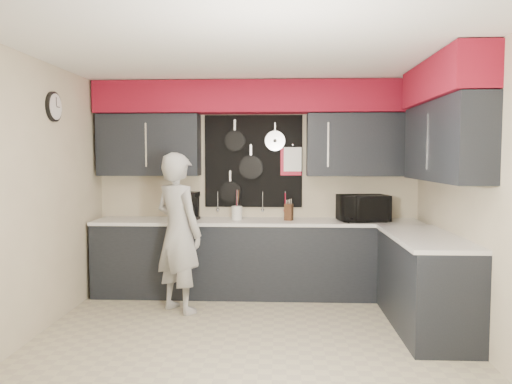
{
  "coord_description": "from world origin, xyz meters",
  "views": [
    {
      "loc": [
        0.27,
        -4.52,
        1.68
      ],
      "look_at": [
        0.04,
        0.5,
        1.33
      ],
      "focal_mm": 35.0,
      "sensor_mm": 36.0,
      "label": 1
    }
  ],
  "objects_px": {
    "microwave": "(363,208)",
    "person": "(178,233)",
    "coffee_maker": "(191,205)",
    "knife_block": "(289,212)",
    "utensil_crock": "(237,213)"
  },
  "relations": [
    {
      "from": "microwave",
      "to": "person",
      "type": "distance_m",
      "value": 2.18
    },
    {
      "from": "coffee_maker",
      "to": "person",
      "type": "height_order",
      "value": "person"
    },
    {
      "from": "knife_block",
      "to": "microwave",
      "type": "bearing_deg",
      "value": 17.0
    },
    {
      "from": "knife_block",
      "to": "utensil_crock",
      "type": "distance_m",
      "value": 0.63
    },
    {
      "from": "coffee_maker",
      "to": "person",
      "type": "bearing_deg",
      "value": -83.18
    },
    {
      "from": "utensil_crock",
      "to": "coffee_maker",
      "type": "xyz_separation_m",
      "value": [
        -0.57,
        0.02,
        0.09
      ]
    },
    {
      "from": "microwave",
      "to": "person",
      "type": "height_order",
      "value": "person"
    },
    {
      "from": "knife_block",
      "to": "person",
      "type": "relative_size",
      "value": 0.11
    },
    {
      "from": "microwave",
      "to": "knife_block",
      "type": "relative_size",
      "value": 2.84
    },
    {
      "from": "microwave",
      "to": "knife_block",
      "type": "xyz_separation_m",
      "value": [
        -0.88,
        0.03,
        -0.06
      ]
    },
    {
      "from": "coffee_maker",
      "to": "utensil_crock",
      "type": "bearing_deg",
      "value": 5.68
    },
    {
      "from": "utensil_crock",
      "to": "coffee_maker",
      "type": "relative_size",
      "value": 0.49
    },
    {
      "from": "coffee_maker",
      "to": "person",
      "type": "relative_size",
      "value": 0.2
    },
    {
      "from": "person",
      "to": "coffee_maker",
      "type": "bearing_deg",
      "value": -53.54
    },
    {
      "from": "microwave",
      "to": "utensil_crock",
      "type": "bearing_deg",
      "value": 167.62
    }
  ]
}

